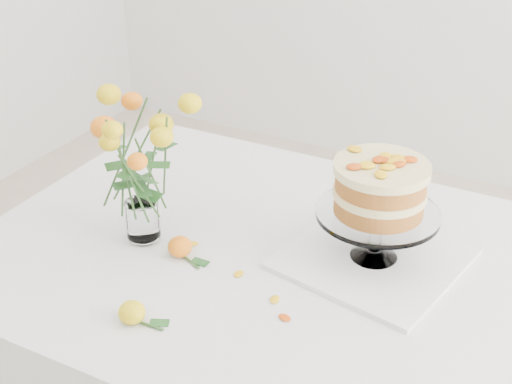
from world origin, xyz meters
TOP-DOWN VIEW (x-y plane):
  - table at (0.00, 0.00)m, footprint 1.43×0.93m
  - napkin at (0.10, 0.07)m, footprint 0.39×0.39m
  - cake_stand at (0.10, 0.07)m, footprint 0.25×0.25m
  - rose_vase at (-0.36, -0.08)m, footprint 0.25×0.25m
  - loose_rose_near at (-0.22, -0.32)m, footprint 0.09×0.05m
  - loose_rose_far at (-0.26, -0.10)m, footprint 0.09×0.05m
  - stray_petal_a at (-0.12, -0.10)m, footprint 0.03×0.02m
  - stray_petal_b at (-0.02, -0.14)m, footprint 0.03×0.02m
  - stray_petal_c at (0.02, -0.18)m, footprint 0.03×0.02m
  - stray_petal_d at (-0.26, -0.05)m, footprint 0.03×0.02m

SIDE VIEW (x-z plane):
  - table at x=0.00m, z-range 0.30..1.05m
  - stray_petal_a at x=-0.12m, z-range 0.76..0.76m
  - stray_petal_b at x=-0.02m, z-range 0.76..0.76m
  - stray_petal_c at x=0.02m, z-range 0.76..0.76m
  - stray_petal_d at x=-0.26m, z-range 0.76..0.76m
  - napkin at x=0.10m, z-range 0.76..0.77m
  - loose_rose_near at x=-0.22m, z-range 0.76..0.80m
  - loose_rose_far at x=-0.26m, z-range 0.76..0.80m
  - cake_stand at x=0.10m, z-range 0.80..1.03m
  - rose_vase at x=-0.36m, z-range 0.79..1.15m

